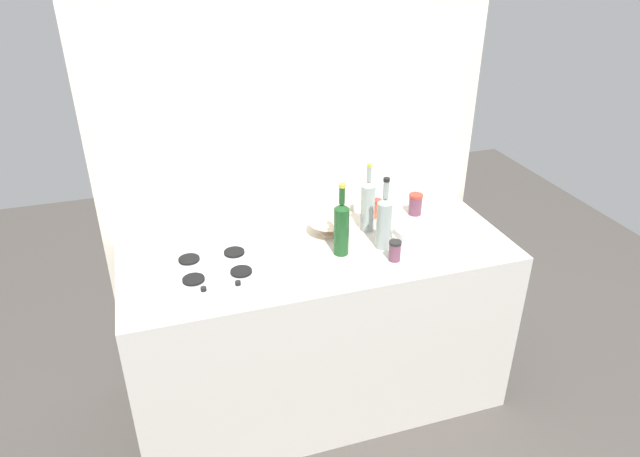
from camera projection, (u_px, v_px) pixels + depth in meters
name	position (u px, v px, depth m)	size (l,w,h in m)	color
ground_plane	(320.00, 396.00, 3.06)	(6.00, 6.00, 0.00)	#47423D
counter_block	(320.00, 329.00, 2.84)	(1.80, 0.70, 0.90)	beige
backsplash_panel	(296.00, 145.00, 2.77)	(1.90, 0.06, 2.57)	beige
stovetop_hob	(215.00, 268.00, 2.48)	(0.40, 0.37, 0.04)	#B2B2B7
plate_stack	(416.00, 233.00, 2.72)	(0.22, 0.22, 0.06)	white
wine_bottle_leftmost	(368.00, 205.00, 2.76)	(0.07, 0.07, 0.35)	gray
wine_bottle_mid_left	(341.00, 227.00, 2.55)	(0.07, 0.07, 0.35)	#19471E
wine_bottle_mid_right	(384.00, 221.00, 2.60)	(0.07, 0.07, 0.35)	gray
mixing_bowl	(331.00, 227.00, 2.76)	(0.22, 0.22, 0.07)	beige
butter_dish	(300.00, 264.00, 2.47)	(0.15, 0.09, 0.06)	white
condiment_jar_front	(376.00, 208.00, 2.91)	(0.05, 0.05, 0.10)	#C64C2D
condiment_jar_rear	(395.00, 251.00, 2.54)	(0.06, 0.06, 0.10)	#66384C
condiment_jar_spare	(415.00, 204.00, 2.94)	(0.07, 0.07, 0.11)	#66384C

